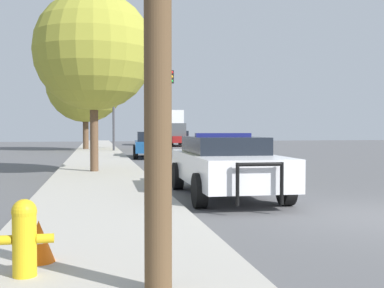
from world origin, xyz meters
name	(u,v)px	position (x,y,z in m)	size (l,w,h in m)	color
sidewalk_left	(105,227)	(-5.10, 0.00, 0.07)	(3.00, 110.00, 0.13)	#ADA89E
police_car	(225,164)	(-2.24, 3.41, 0.77)	(2.16, 5.08, 1.50)	white
fire_hydrant	(24,235)	(-5.94, -2.60, 0.54)	(0.56, 0.25, 0.77)	gold
traffic_light	(137,92)	(-2.44, 25.58, 4.15)	(4.22, 0.35, 5.69)	#424247
car_background_midblock	(152,144)	(-2.20, 18.96, 0.76)	(2.27, 4.62, 1.45)	navy
car_background_distant	(179,138)	(2.35, 36.20, 0.76)	(2.10, 4.35, 1.43)	maroon
car_background_oncoming	(216,143)	(2.43, 22.81, 0.69)	(1.98, 4.18, 1.27)	slate
box_truck	(170,127)	(1.74, 38.11, 1.75)	(2.89, 6.68, 3.36)	#474C51
tree_sidewalk_far	(85,83)	(-5.96, 28.56, 4.93)	(5.71, 5.71, 7.67)	brown
tree_sidewalk_near	(94,51)	(-5.29, 9.45, 4.29)	(4.12, 4.12, 6.23)	brown
traffic_cone	(39,241)	(-5.86, -2.09, 0.36)	(0.35, 0.35, 0.46)	orange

